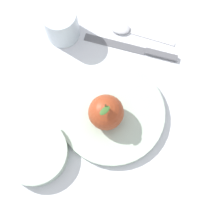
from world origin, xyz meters
name	(u,v)px	position (x,y,z in m)	size (l,w,h in m)	color
ground_plane	(122,109)	(0.00, 0.00, 0.00)	(2.40, 2.40, 0.00)	silver
dinner_plate	(112,113)	(0.02, -0.02, 0.01)	(0.23, 0.23, 0.02)	#B2C6B2
apple	(106,112)	(0.03, -0.03, 0.06)	(0.07, 0.07, 0.09)	#9E3D1E
side_bowl	(34,152)	(0.13, -0.16, 0.02)	(0.14, 0.14, 0.03)	#B2C6B2
cup	(61,23)	(-0.16, -0.17, 0.05)	(0.08, 0.08, 0.08)	silver
knife	(139,50)	(-0.15, 0.02, 0.00)	(0.04, 0.22, 0.01)	#59595E
spoon	(126,30)	(-0.19, -0.02, 0.01)	(0.04, 0.16, 0.01)	silver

